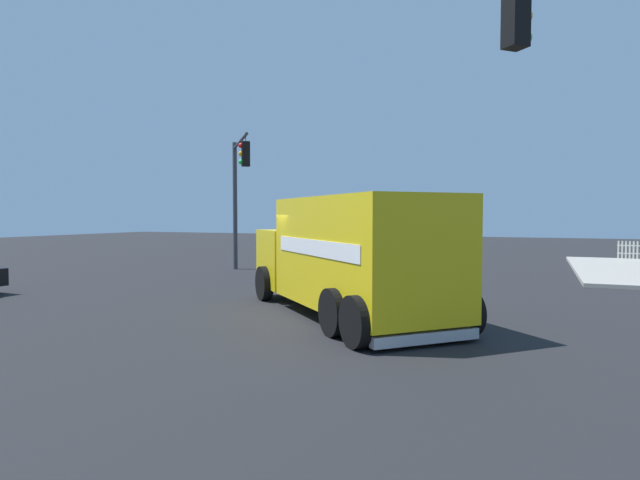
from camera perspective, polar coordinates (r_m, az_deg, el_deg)
ground_plane at (r=14.64m, az=0.52°, el=-7.10°), size 100.00×100.00×0.00m
delivery_truck at (r=12.99m, az=3.12°, el=-1.64°), size 7.17×7.17×2.91m
traffic_light_secondary at (r=23.24m, az=-8.83°, el=6.01°), size 2.83×3.61×5.82m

